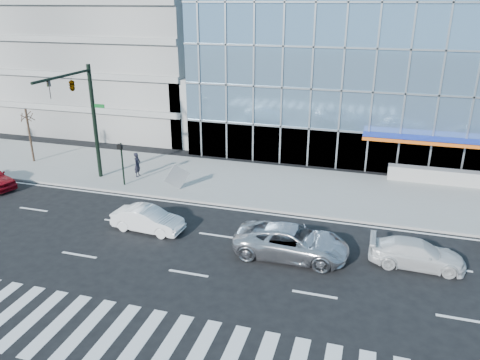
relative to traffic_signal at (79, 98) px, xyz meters
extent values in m
plane|color=black|center=(11.00, -4.57, -6.16)|extent=(160.00, 160.00, 0.00)
cube|color=gray|center=(11.00, 3.43, -6.09)|extent=(120.00, 8.00, 0.15)
cube|color=#759FC4|center=(25.00, 21.43, 1.34)|extent=(42.00, 26.00, 15.00)
cube|color=gray|center=(-9.00, 21.43, 3.84)|extent=(24.00, 24.00, 20.00)
cube|color=gray|center=(5.00, 13.43, -3.16)|extent=(6.00, 8.00, 6.00)
cylinder|color=black|center=(0.00, 1.43, -2.01)|extent=(0.28, 0.28, 8.00)
cylinder|color=black|center=(0.00, -1.37, 1.59)|extent=(0.18, 5.60, 0.18)
imported|color=black|center=(0.00, -2.77, 0.99)|extent=(0.18, 0.22, 1.10)
imported|color=black|center=(0.00, -0.57, 0.99)|extent=(0.48, 2.24, 0.90)
cube|color=#0C591E|center=(0.45, 1.43, -0.81)|extent=(0.90, 0.05, 0.25)
cylinder|color=black|center=(2.50, 0.43, -4.51)|extent=(0.12, 0.12, 3.00)
cube|color=black|center=(2.50, 0.28, -3.21)|extent=(0.30, 0.25, 0.35)
cylinder|color=#332319|center=(-7.00, 2.93, -3.91)|extent=(0.16, 0.16, 4.20)
ellipsoid|color=#332319|center=(-7.00, 2.93, -2.23)|extent=(1.10, 1.10, 0.90)
imported|color=silver|center=(15.37, -5.57, -5.37)|extent=(5.76, 2.67, 1.60)
imported|color=silver|center=(21.37, -4.75, -5.51)|extent=(4.51, 1.85, 1.31)
imported|color=white|center=(7.13, -5.07, -5.49)|extent=(4.19, 1.70, 1.35)
imported|color=black|center=(2.61, 2.21, -5.13)|extent=(0.44, 0.66, 1.78)
cube|color=#A1A1A1|center=(6.41, 0.67, -5.11)|extent=(1.42, 1.23, 1.82)
camera|label=1|loc=(18.80, -26.20, 6.00)|focal=35.00mm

